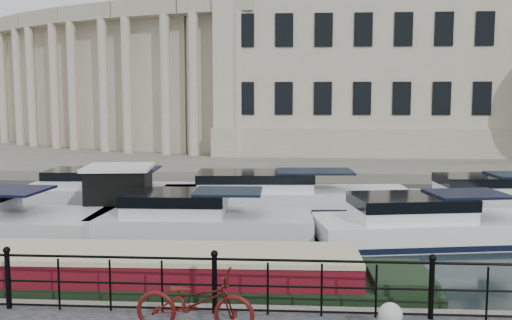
# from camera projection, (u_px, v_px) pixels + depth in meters

# --- Properties ---
(ground_plane) EXTENTS (160.00, 160.00, 0.00)m
(ground_plane) POSITION_uv_depth(u_px,v_px,m) (228.00, 299.00, 13.04)
(ground_plane) COLOR black
(ground_plane) RESTS_ON ground
(far_bank) EXTENTS (120.00, 42.00, 0.55)m
(far_bank) POSITION_uv_depth(u_px,v_px,m) (277.00, 145.00, 51.69)
(far_bank) COLOR #6B665B
(far_bank) RESTS_ON ground_plane
(railing) EXTENTS (24.14, 0.14, 1.22)m
(railing) POSITION_uv_depth(u_px,v_px,m) (215.00, 280.00, 10.67)
(railing) COLOR black
(railing) RESTS_ON near_quay
(civic_building) EXTENTS (53.55, 31.84, 16.85)m
(civic_building) POSITION_uv_depth(u_px,v_px,m) (264.00, 68.00, 46.76)
(civic_building) COLOR #ADA38C
(civic_building) RESTS_ON far_bank
(bicycle) EXTENTS (2.14, 0.89, 1.10)m
(bicycle) POSITION_uv_depth(u_px,v_px,m) (195.00, 302.00, 9.81)
(bicycle) COLOR #4A100D
(bicycle) RESTS_ON near_quay
(narrowboat) EXTENTS (16.29, 2.53, 1.59)m
(narrowboat) POSITION_uv_depth(u_px,v_px,m) (69.00, 286.00, 12.86)
(narrowboat) COLOR black
(narrowboat) RESTS_ON ground_plane
(harbour_hut) EXTENTS (3.55, 3.08, 2.20)m
(harbour_hut) POSITION_uv_depth(u_px,v_px,m) (119.00, 197.00, 21.03)
(harbour_hut) COLOR #6B665B
(harbour_hut) RESTS_ON ground_plane
(cabin_cruisers) EXTENTS (26.28, 9.28, 1.99)m
(cabin_cruisers) POSITION_uv_depth(u_px,v_px,m) (232.00, 212.00, 21.24)
(cabin_cruisers) COLOR silver
(cabin_cruisers) RESTS_ON ground_plane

